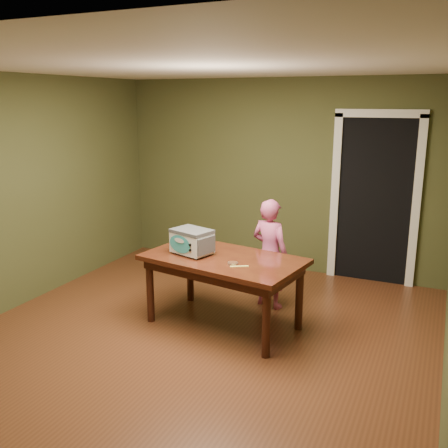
% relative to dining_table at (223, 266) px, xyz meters
% --- Properties ---
extents(floor, '(5.00, 5.00, 0.00)m').
position_rel_dining_table_xyz_m(floor, '(-0.11, -0.46, -0.65)').
color(floor, '#5D301A').
rests_on(floor, ground).
extents(room_shell, '(4.52, 5.02, 2.61)m').
position_rel_dining_table_xyz_m(room_shell, '(-0.11, -0.46, 1.06)').
color(room_shell, '#454A27').
rests_on(room_shell, ground).
extents(doorway, '(1.10, 0.66, 2.25)m').
position_rel_dining_table_xyz_m(doorway, '(1.19, 2.32, 0.41)').
color(doorway, black).
rests_on(doorway, ground).
extents(dining_table, '(1.72, 1.14, 0.75)m').
position_rel_dining_table_xyz_m(dining_table, '(0.00, 0.00, 0.00)').
color(dining_table, '#39150D').
rests_on(dining_table, floor).
extents(toy_oven, '(0.48, 0.39, 0.26)m').
position_rel_dining_table_xyz_m(toy_oven, '(-0.34, -0.03, 0.24)').
color(toy_oven, '#4C4F54').
rests_on(toy_oven, dining_table).
extents(baking_pan, '(0.10, 0.10, 0.02)m').
position_rel_dining_table_xyz_m(baking_pan, '(0.18, -0.17, 0.11)').
color(baking_pan, silver).
rests_on(baking_pan, dining_table).
extents(spatula, '(0.17, 0.11, 0.01)m').
position_rel_dining_table_xyz_m(spatula, '(0.27, -0.21, 0.10)').
color(spatula, '#FFF26E').
rests_on(spatula, dining_table).
extents(child, '(0.52, 0.41, 1.25)m').
position_rel_dining_table_xyz_m(child, '(0.26, 0.68, -0.02)').
color(child, '#C14F80').
rests_on(child, floor).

